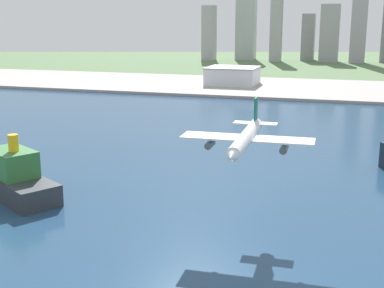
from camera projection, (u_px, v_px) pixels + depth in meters
The scene contains 7 objects.
ground_plane at pixel (256, 132), 301.61m from camera, with size 2400.00×2400.00×0.00m, color #55744A.
water_bay at pixel (233, 158), 245.78m from camera, with size 840.00×360.00×0.15m, color navy.
industrial_pier at pixel (295, 88), 478.07m from camera, with size 840.00×140.00×2.50m, color #A09B97.
airplane_landing at pixel (246, 138), 152.39m from camera, with size 38.73×44.51×12.87m.
container_barge at pixel (9, 177), 195.44m from camera, with size 54.88×40.73×23.10m.
warehouse_main at pixel (233, 76), 494.38m from camera, with size 46.17×41.54×16.07m.
distant_skyline at pixel (336, 22), 757.57m from camera, with size 362.24×72.01×151.50m.
Camera 1 is at (51.53, 7.31, 63.35)m, focal length 49.97 mm.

